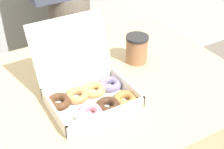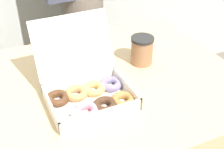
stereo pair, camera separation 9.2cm
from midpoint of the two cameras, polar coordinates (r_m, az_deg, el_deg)
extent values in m
cube|color=tan|center=(1.48, 1.63, -13.42)|extent=(1.01, 0.84, 0.78)
cube|color=white|center=(1.10, -1.57, -5.27)|extent=(0.29, 0.22, 0.01)
cube|color=white|center=(1.05, -8.70, -6.15)|extent=(0.01, 0.22, 0.05)
cube|color=white|center=(1.14, 4.95, -2.34)|extent=(0.01, 0.22, 0.05)
cube|color=white|center=(1.01, 0.85, -7.67)|extent=(0.29, 0.01, 0.05)
cube|color=white|center=(1.17, -3.70, -1.19)|extent=(0.29, 0.01, 0.05)
cube|color=white|center=(1.14, -4.85, 5.29)|extent=(0.29, 0.10, 0.21)
torus|color=white|center=(1.03, -5.73, -7.73)|extent=(0.12, 0.12, 0.03)
torus|color=#4C2D19|center=(1.11, -7.57, -4.41)|extent=(0.12, 0.12, 0.03)
torus|color=pink|center=(1.05, -2.18, -6.71)|extent=(0.10, 0.10, 0.03)
torus|color=#B27F4C|center=(1.12, -4.25, -3.53)|extent=(0.12, 0.12, 0.03)
torus|color=#422819|center=(1.07, 1.22, -5.71)|extent=(0.12, 0.12, 0.03)
torus|color=tan|center=(1.14, -1.04, -2.65)|extent=(0.10, 0.10, 0.03)
torus|color=#A87038|center=(1.09, 4.48, -4.73)|extent=(0.11, 0.11, 0.03)
torus|color=slate|center=(1.17, 2.05, -1.81)|extent=(0.12, 0.12, 0.03)
cylinder|color=#8C6042|center=(1.31, 7.48, 4.13)|extent=(0.09, 0.09, 0.11)
cylinder|color=black|center=(1.28, 7.67, 6.42)|extent=(0.10, 0.10, 0.01)
cylinder|color=#665B51|center=(1.99, -3.54, 2.63)|extent=(0.24, 0.24, 0.88)
camera|label=1|loc=(0.05, -87.65, 1.61)|focal=50.00mm
camera|label=2|loc=(0.05, 92.35, -1.61)|focal=50.00mm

